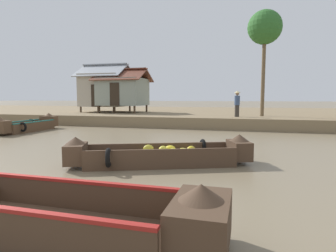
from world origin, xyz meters
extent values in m
plane|color=#7A6B51|center=(0.00, 10.00, 0.00)|extent=(300.00, 300.00, 0.00)
cube|color=#7F6B4C|center=(0.00, 22.95, 0.35)|extent=(160.00, 20.00, 0.71)
cube|color=#473323|center=(1.35, 3.72, 0.06)|extent=(4.29, 2.58, 0.12)
cube|color=#473323|center=(1.16, 4.20, 0.34)|extent=(3.91, 1.63, 0.43)
cube|color=#473323|center=(1.54, 3.25, 0.34)|extent=(3.91, 1.63, 0.43)
cube|color=#473323|center=(3.53, 4.59, 0.39)|extent=(0.82, 1.06, 0.53)
cone|color=#473323|center=(3.53, 4.59, 0.75)|extent=(0.73, 0.73, 0.20)
cube|color=#473323|center=(-0.83, 2.85, 0.39)|extent=(0.82, 1.06, 0.53)
cone|color=#473323|center=(-0.83, 2.85, 0.75)|extent=(0.73, 0.73, 0.20)
cube|color=#473323|center=(0.52, 3.39, 0.36)|extent=(0.55, 0.99, 0.05)
torus|color=black|center=(2.42, 4.83, 0.38)|extent=(0.30, 0.53, 0.52)
torus|color=black|center=(0.28, 2.62, 0.38)|extent=(0.30, 0.53, 0.52)
ellipsoid|color=yellow|center=(1.71, 3.75, 0.37)|extent=(0.32, 0.37, 0.19)
ellipsoid|color=yellow|center=(1.55, 4.09, 0.40)|extent=(0.38, 0.32, 0.23)
ellipsoid|color=yellow|center=(1.09, 3.43, 0.39)|extent=(0.33, 0.32, 0.20)
ellipsoid|color=yellow|center=(1.06, 3.30, 0.34)|extent=(0.32, 0.23, 0.19)
ellipsoid|color=yellow|center=(1.99, 3.93, 0.39)|extent=(0.40, 0.36, 0.19)
ellipsoid|color=gold|center=(2.17, 4.00, 0.36)|extent=(0.32, 0.33, 0.18)
ellipsoid|color=yellow|center=(2.14, 4.29, 0.37)|extent=(0.35, 0.34, 0.26)
ellipsoid|color=gold|center=(1.69, 3.88, 0.38)|extent=(0.35, 0.30, 0.19)
ellipsoid|color=yellow|center=(1.41, 3.82, 0.43)|extent=(0.33, 0.32, 0.22)
ellipsoid|color=gold|center=(0.97, 3.79, 0.43)|extent=(0.37, 0.32, 0.26)
cube|color=#473323|center=(0.47, -0.63, 0.06)|extent=(4.75, 1.32, 0.12)
cube|color=#473323|center=(0.47, -0.01, 0.34)|extent=(4.75, 0.08, 0.44)
cube|color=maroon|center=(0.47, -0.01, 0.58)|extent=(4.75, 0.10, 0.05)
cube|color=#473323|center=(3.19, -0.63, 0.41)|extent=(0.69, 1.12, 0.58)
cone|color=#473323|center=(3.19, -0.63, 0.80)|extent=(0.56, 0.56, 0.20)
cube|color=brown|center=(-8.42, 9.52, 0.06)|extent=(1.20, 3.21, 0.12)
cube|color=brown|center=(-8.97, 9.52, 0.33)|extent=(0.10, 3.20, 0.42)
cube|color=brown|center=(-7.87, 9.52, 0.33)|extent=(0.10, 3.20, 0.42)
cube|color=#196B60|center=(-8.97, 9.52, 0.56)|extent=(0.11, 3.20, 0.05)
cube|color=#196B60|center=(-7.87, 9.52, 0.56)|extent=(0.11, 3.20, 0.05)
cube|color=brown|center=(-8.41, 11.38, 0.44)|extent=(1.01, 0.53, 0.64)
cone|color=brown|center=(-8.41, 11.38, 0.86)|extent=(0.56, 0.56, 0.20)
cube|color=brown|center=(-8.43, 7.66, 0.44)|extent=(1.01, 0.53, 0.64)
cube|color=brown|center=(-8.43, 8.84, 0.35)|extent=(1.07, 0.21, 0.05)
torus|color=black|center=(-9.09, 10.60, 0.37)|extent=(0.52, 0.12, 0.52)
torus|color=black|center=(-7.76, 8.44, 0.37)|extent=(0.52, 0.12, 0.52)
cylinder|color=#4C3826|center=(-9.62, 16.93, 0.95)|extent=(0.16, 0.16, 0.48)
cylinder|color=#4C3826|center=(-6.53, 16.93, 0.95)|extent=(0.16, 0.16, 0.48)
cylinder|color=#4C3826|center=(-9.62, 20.05, 0.95)|extent=(0.16, 0.16, 0.48)
cylinder|color=#4C3826|center=(-6.53, 20.05, 0.95)|extent=(0.16, 0.16, 0.48)
cube|color=#B2A893|center=(-8.08, 18.49, 2.55)|extent=(3.49, 3.52, 2.72)
cube|color=#2D2319|center=(-8.08, 16.71, 2.09)|extent=(0.80, 0.04, 1.80)
cube|color=#9399A0|center=(-8.08, 17.61, 4.24)|extent=(4.19, 2.24, 1.22)
cube|color=#9399A0|center=(-8.08, 19.37, 4.24)|extent=(4.19, 2.24, 1.22)
cylinder|color=#4C3826|center=(-7.80, 16.57, 1.00)|extent=(0.16, 0.16, 0.59)
cylinder|color=#4C3826|center=(-4.65, 16.57, 1.00)|extent=(0.16, 0.16, 0.59)
cylinder|color=#4C3826|center=(-7.80, 19.35, 1.00)|extent=(0.16, 0.16, 0.59)
cylinder|color=#4C3826|center=(-4.65, 19.35, 1.00)|extent=(0.16, 0.16, 0.59)
cube|color=gray|center=(-6.22, 17.96, 2.41)|extent=(3.55, 3.18, 2.21)
cube|color=#2D2319|center=(-6.22, 16.35, 2.20)|extent=(0.80, 0.04, 1.80)
cube|color=brown|center=(-6.22, 17.17, 3.81)|extent=(4.25, 2.07, 1.08)
cube|color=brown|center=(-6.22, 18.76, 3.81)|extent=(4.25, 2.07, 1.08)
cylinder|color=brown|center=(4.75, 15.94, 3.40)|extent=(0.24, 0.24, 5.38)
sphere|color=#2D6628|center=(4.75, 15.94, 6.49)|extent=(2.20, 2.20, 2.20)
cylinder|color=#332D28|center=(3.15, 14.74, 1.08)|extent=(0.28, 0.28, 0.75)
cylinder|color=#384C70|center=(3.15, 14.74, 1.76)|extent=(0.34, 0.34, 0.60)
sphere|color=#9E7556|center=(3.15, 14.74, 2.18)|extent=(0.22, 0.22, 0.22)
cone|color=tan|center=(3.15, 14.74, 2.30)|extent=(0.44, 0.44, 0.14)
camera|label=1|loc=(3.68, -3.91, 1.93)|focal=30.19mm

